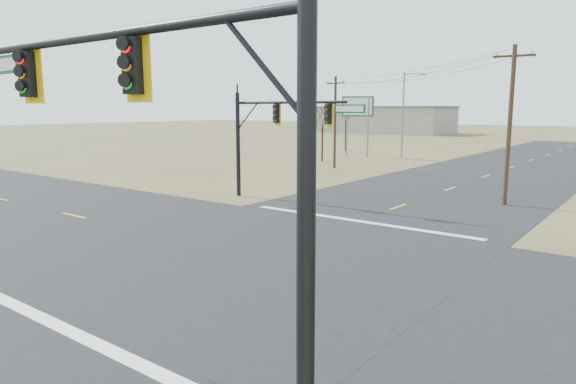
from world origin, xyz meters
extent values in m
plane|color=brown|center=(0.00, 0.00, 0.00)|extent=(320.00, 320.00, 0.00)
cube|color=black|center=(0.00, 0.00, 0.01)|extent=(160.00, 14.00, 0.02)
cube|color=black|center=(0.00, 0.00, 0.01)|extent=(14.00, 160.00, 0.02)
cube|color=silver|center=(0.00, -7.50, 0.03)|extent=(12.00, 0.40, 0.01)
cube|color=silver|center=(0.00, 7.50, 0.03)|extent=(12.00, 0.40, 0.01)
cylinder|color=black|center=(7.50, -7.50, 3.68)|extent=(0.29, 0.29, 7.36)
cylinder|color=black|center=(2.24, -7.50, 6.76)|extent=(10.52, 0.19, 0.19)
cube|color=#0A4C21|center=(-1.80, -7.50, 6.41)|extent=(1.80, 0.05, 0.45)
cylinder|color=black|center=(-9.53, 9.52, 3.14)|extent=(0.25, 0.25, 6.27)
cylinder|color=black|center=(-5.72, 9.52, 5.67)|extent=(7.62, 0.16, 0.16)
cube|color=#0A4C21|center=(-1.73, 9.52, 5.32)|extent=(1.80, 0.05, 0.45)
cylinder|color=#452F1D|center=(4.44, 16.18, 4.36)|extent=(0.25, 0.25, 8.72)
cube|color=#452F1D|center=(4.44, 16.18, 8.12)|extent=(2.13, 0.24, 0.12)
cylinder|color=#452F1D|center=(-12.68, 25.71, 4.07)|extent=(0.24, 0.24, 8.14)
cube|color=#452F1D|center=(-12.68, 25.71, 7.54)|extent=(1.99, 0.38, 0.12)
cylinder|color=slate|center=(-18.03, 36.84, 3.34)|extent=(0.18, 0.18, 6.67)
cylinder|color=slate|center=(-15.36, 36.84, 3.34)|extent=(0.18, 0.18, 6.67)
cube|color=#0A4C21|center=(-16.69, 36.84, 5.56)|extent=(3.40, 1.21, 2.22)
cylinder|color=slate|center=(-11.90, 38.18, 4.55)|extent=(0.18, 0.18, 9.11)
cylinder|color=slate|center=(-10.81, 38.18, 8.91)|extent=(2.19, 0.11, 0.11)
cube|color=slate|center=(-9.72, 38.18, 8.81)|extent=(0.54, 0.32, 0.16)
cylinder|color=black|center=(-16.89, 30.09, 1.87)|extent=(0.18, 0.18, 3.74)
cylinder|color=black|center=(-21.37, 42.21, 1.99)|extent=(0.18, 0.18, 3.97)
cube|color=gray|center=(-40.00, 90.00, 2.75)|extent=(28.00, 14.00, 5.50)
camera|label=1|loc=(11.80, -13.63, 5.35)|focal=32.00mm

